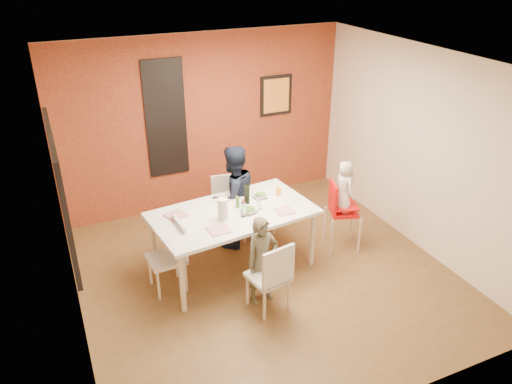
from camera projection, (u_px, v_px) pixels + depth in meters
name	position (u px, v px, depth m)	size (l,w,h in m)	color
ground	(265.00, 274.00, 6.41)	(4.50, 4.50, 0.00)	brown
ceiling	(268.00, 62.00, 5.20)	(4.50, 4.50, 0.02)	silver
wall_back	(204.00, 123.00, 7.64)	(4.50, 0.02, 2.70)	beige
wall_front	(386.00, 289.00, 3.96)	(4.50, 0.02, 2.70)	beige
wall_left	(63.00, 218.00, 4.98)	(0.02, 4.50, 2.70)	beige
wall_right	(420.00, 150.00, 6.62)	(0.02, 4.50, 2.70)	beige
brick_accent_wall	(205.00, 123.00, 7.62)	(4.50, 0.02, 2.70)	maroon
picture_window_frame	(61.00, 192.00, 5.07)	(0.05, 1.70, 1.30)	black
picture_window_pane	(62.00, 192.00, 5.07)	(0.02, 1.55, 1.15)	black
glassblock_strip	(166.00, 119.00, 7.32)	(0.55, 0.03, 1.70)	silver
glassblock_surround	(166.00, 119.00, 7.32)	(0.60, 0.03, 1.76)	black
art_print_frame	(276.00, 95.00, 7.91)	(0.54, 0.03, 0.64)	black
art_print_canvas	(276.00, 96.00, 7.90)	(0.44, 0.01, 0.54)	gold
dining_table	(233.00, 217.00, 6.22)	(2.10, 1.33, 0.83)	white
chair_near	(272.00, 275.00, 5.56)	(0.48, 0.48, 0.90)	silver
chair_far	(228.00, 204.00, 7.04)	(0.49, 0.49, 0.92)	white
chair_left	(172.00, 252.00, 5.97)	(0.44, 0.44, 0.90)	silver
high_chair	(340.00, 209.00, 6.73)	(0.52, 0.52, 0.99)	red
child_near	(262.00, 260.00, 5.73)	(0.40, 0.26, 1.09)	#504D39
child_far	(233.00, 197.00, 6.74)	(0.71, 0.56, 1.47)	black
toddler	(344.00, 186.00, 6.58)	(0.35, 0.23, 0.71)	beige
plate_near_left	(219.00, 230.00, 5.79)	(0.25, 0.25, 0.01)	white
plate_far_mid	(222.00, 199.00, 6.49)	(0.20, 0.20, 0.01)	white
plate_near_right	(285.00, 211.00, 6.19)	(0.22, 0.22, 0.01)	white
plate_far_left	(176.00, 215.00, 6.09)	(0.24, 0.24, 0.01)	silver
salad_bowl_a	(249.00, 210.00, 6.17)	(0.21, 0.21, 0.05)	white
salad_bowl_b	(260.00, 195.00, 6.53)	(0.21, 0.21, 0.05)	white
wine_bottle	(247.00, 196.00, 6.26)	(0.07, 0.07, 0.28)	black
wine_glass_a	(243.00, 210.00, 6.04)	(0.07, 0.07, 0.19)	white
wine_glass_b	(259.00, 202.00, 6.21)	(0.06, 0.06, 0.18)	silver
paper_towel_roll	(223.00, 209.00, 5.96)	(0.12, 0.12, 0.27)	silver
condiment_red	(243.00, 204.00, 6.22)	(0.03, 0.03, 0.13)	red
condiment_green	(238.00, 203.00, 6.25)	(0.04, 0.04, 0.14)	#2F7527
condiment_brown	(237.00, 201.00, 6.28)	(0.04, 0.04, 0.14)	brown
sippy_cup	(279.00, 192.00, 6.56)	(0.06, 0.06, 0.11)	orange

